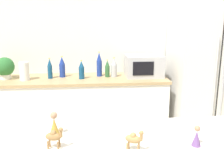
# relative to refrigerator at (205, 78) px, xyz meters

# --- Properties ---
(wall_back) EXTENTS (8.00, 0.06, 2.55)m
(wall_back) POSITION_rel_refrigerator_xyz_m (-1.29, 0.40, 0.41)
(wall_back) COLOR white
(wall_back) RESTS_ON ground_plane
(back_counter) EXTENTS (2.23, 0.63, 0.89)m
(back_counter) POSITION_rel_refrigerator_xyz_m (-1.64, 0.07, -0.42)
(back_counter) COLOR white
(back_counter) RESTS_ON ground_plane
(refrigerator) EXTENTS (0.88, 0.73, 1.74)m
(refrigerator) POSITION_rel_refrigerator_xyz_m (0.00, 0.00, 0.00)
(refrigerator) COLOR silver
(refrigerator) RESTS_ON ground_plane
(potted_plant) EXTENTS (0.24, 0.24, 0.28)m
(potted_plant) POSITION_rel_refrigerator_xyz_m (-2.59, 0.09, 0.17)
(potted_plant) COLOR silver
(potted_plant) RESTS_ON back_counter
(paper_towel_roll) EXTENTS (0.12, 0.12, 0.23)m
(paper_towel_roll) POSITION_rel_refrigerator_xyz_m (-2.33, 0.00, 0.13)
(paper_towel_roll) COLOR white
(paper_towel_roll) RESTS_ON back_counter
(microwave) EXTENTS (0.48, 0.37, 0.28)m
(microwave) POSITION_rel_refrigerator_xyz_m (-0.81, 0.09, 0.16)
(microwave) COLOR #B2B5BA
(microwave) RESTS_ON back_counter
(back_bottle_0) EXTENTS (0.08, 0.08, 0.28)m
(back_bottle_0) POSITION_rel_refrigerator_xyz_m (-1.88, 0.13, 0.15)
(back_bottle_0) COLOR navy
(back_bottle_0) RESTS_ON back_counter
(back_bottle_1) EXTENTS (0.06, 0.06, 0.26)m
(back_bottle_1) POSITION_rel_refrigerator_xyz_m (-2.03, 0.07, 0.14)
(back_bottle_1) COLOR navy
(back_bottle_1) RESTS_ON back_counter
(back_bottle_2) EXTENTS (0.07, 0.07, 0.24)m
(back_bottle_2) POSITION_rel_refrigerator_xyz_m (-1.63, 0.01, 0.13)
(back_bottle_2) COLOR navy
(back_bottle_2) RESTS_ON back_counter
(back_bottle_3) EXTENTS (0.06, 0.06, 0.23)m
(back_bottle_3) POSITION_rel_refrigerator_xyz_m (-1.30, 0.09, 0.13)
(back_bottle_3) COLOR #2D6033
(back_bottle_3) RESTS_ON back_counter
(back_bottle_4) EXTENTS (0.08, 0.08, 0.26)m
(back_bottle_4) POSITION_rel_refrigerator_xyz_m (-1.21, 0.09, 0.14)
(back_bottle_4) COLOR #B2B7BC
(back_bottle_4) RESTS_ON back_counter
(back_bottle_5) EXTENTS (0.07, 0.07, 0.33)m
(back_bottle_5) POSITION_rel_refrigerator_xyz_m (-1.40, 0.14, 0.17)
(back_bottle_5) COLOR navy
(back_bottle_5) RESTS_ON back_counter
(camel_figurine) EXTENTS (0.10, 0.08, 0.12)m
(camel_figurine) POSITION_rel_refrigerator_xyz_m (-1.31, -1.97, 0.19)
(camel_figurine) COLOR #A87F4C
(camel_figurine) RESTS_ON bar_counter
(camel_figurine_second) EXTENTS (0.10, 0.06, 0.12)m
(camel_figurine_second) POSITION_rel_refrigerator_xyz_m (-1.71, -1.91, 0.19)
(camel_figurine_second) COLOR olive
(camel_figurine_second) RESTS_ON bar_counter
(wise_man_figurine_crimson) EXTENTS (0.06, 0.06, 0.14)m
(wise_man_figurine_crimson) POSITION_rel_refrigerator_xyz_m (-1.73, -1.76, 0.18)
(wise_man_figurine_crimson) COLOR #B28933
(wise_man_figurine_crimson) RESTS_ON bar_counter
(wise_man_figurine_purple) EXTENTS (0.05, 0.05, 0.11)m
(wise_man_figurine_purple) POSITION_rel_refrigerator_xyz_m (-0.97, -1.94, 0.17)
(wise_man_figurine_purple) COLOR #6B4784
(wise_man_figurine_purple) RESTS_ON bar_counter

